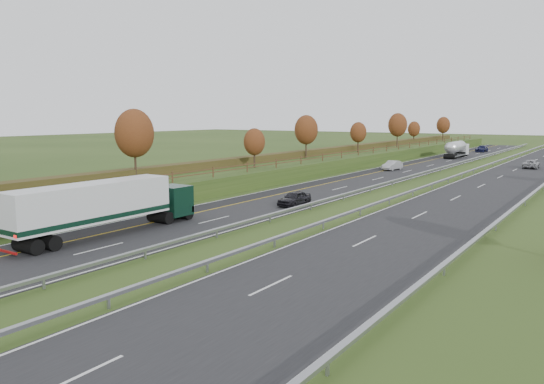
{
  "coord_description": "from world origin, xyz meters",
  "views": [
    {
      "loc": [
        30.32,
        -11.42,
        8.95
      ],
      "look_at": [
        4.41,
        27.24,
        2.2
      ],
      "focal_mm": 35.0,
      "sensor_mm": 36.0,
      "label": 1
    }
  ],
  "objects_px": {
    "road_tanker": "(457,149)",
    "car_silver_mid": "(392,165)",
    "car_small_far": "(482,149)",
    "car_oncoming": "(531,164)",
    "box_lorry": "(105,205)",
    "car_dark_near": "(294,198)"
  },
  "relations": [
    {
      "from": "road_tanker",
      "to": "car_silver_mid",
      "type": "xyz_separation_m",
      "value": [
        -1.69,
        -32.66,
        -1.06
      ]
    },
    {
      "from": "road_tanker",
      "to": "car_silver_mid",
      "type": "height_order",
      "value": "road_tanker"
    },
    {
      "from": "road_tanker",
      "to": "car_dark_near",
      "type": "relative_size",
      "value": 2.64
    },
    {
      "from": "car_small_far",
      "to": "road_tanker",
      "type": "bearing_deg",
      "value": -89.49
    },
    {
      "from": "road_tanker",
      "to": "car_small_far",
      "type": "xyz_separation_m",
      "value": [
        0.44,
        21.41,
        -1.06
      ]
    },
    {
      "from": "car_silver_mid",
      "to": "road_tanker",
      "type": "bearing_deg",
      "value": 92.93
    },
    {
      "from": "car_oncoming",
      "to": "car_small_far",
      "type": "bearing_deg",
      "value": -69.65
    },
    {
      "from": "car_dark_near",
      "to": "car_oncoming",
      "type": "relative_size",
      "value": 0.83
    },
    {
      "from": "box_lorry",
      "to": "car_small_far",
      "type": "xyz_separation_m",
      "value": [
        2.2,
        111.85,
        -1.53
      ]
    },
    {
      "from": "road_tanker",
      "to": "box_lorry",
      "type": "bearing_deg",
      "value": -91.11
    },
    {
      "from": "box_lorry",
      "to": "car_dark_near",
      "type": "xyz_separation_m",
      "value": [
        4.79,
        19.21,
        -1.57
      ]
    },
    {
      "from": "car_silver_mid",
      "to": "car_oncoming",
      "type": "bearing_deg",
      "value": 46.63
    },
    {
      "from": "box_lorry",
      "to": "road_tanker",
      "type": "xyz_separation_m",
      "value": [
        1.76,
        90.44,
        -0.47
      ]
    },
    {
      "from": "car_small_far",
      "to": "car_oncoming",
      "type": "height_order",
      "value": "car_small_far"
    },
    {
      "from": "road_tanker",
      "to": "car_dark_near",
      "type": "bearing_deg",
      "value": -87.56
    },
    {
      "from": "road_tanker",
      "to": "car_silver_mid",
      "type": "relative_size",
      "value": 2.41
    },
    {
      "from": "box_lorry",
      "to": "car_oncoming",
      "type": "height_order",
      "value": "box_lorry"
    },
    {
      "from": "car_small_far",
      "to": "car_oncoming",
      "type": "xyz_separation_m",
      "value": [
        16.38,
        -38.13,
        -0.05
      ]
    },
    {
      "from": "car_small_far",
      "to": "car_oncoming",
      "type": "distance_m",
      "value": 41.5
    },
    {
      "from": "road_tanker",
      "to": "car_small_far",
      "type": "bearing_deg",
      "value": 88.81
    },
    {
      "from": "car_small_far",
      "to": "car_oncoming",
      "type": "relative_size",
      "value": 1.03
    },
    {
      "from": "car_silver_mid",
      "to": "car_small_far",
      "type": "height_order",
      "value": "car_silver_mid"
    }
  ]
}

